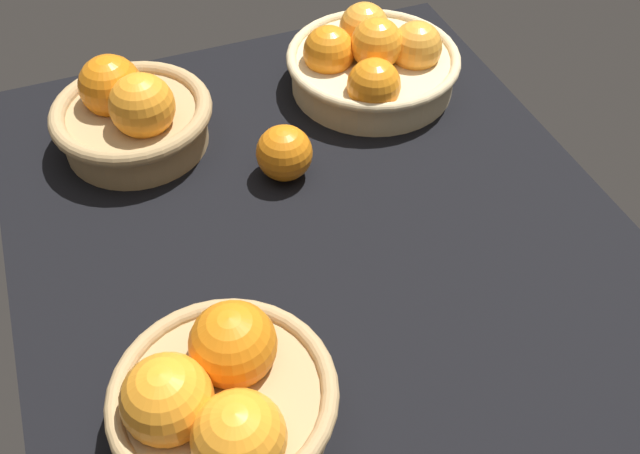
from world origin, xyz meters
TOP-DOWN VIEW (x-y plane):
  - market_tray at (0.00, 0.00)cm, footprint 84.00×72.00cm
  - basket_near_right at (21.06, -17.73)cm, footprint 21.44×21.44cm
  - basket_far_left at (-23.39, 17.23)cm, footprint 25.02×25.02cm
  - basket_near_left at (-23.26, -17.31)cm, footprint 21.15×21.15cm
  - loose_orange_front_gap at (-10.18, -0.73)cm, footprint 7.22×7.22cm

SIDE VIEW (x-z plane):
  - market_tray at x=0.00cm, z-range 0.00..3.00cm
  - loose_orange_front_gap at x=-10.18cm, z-range 3.00..10.22cm
  - basket_far_left at x=-23.39cm, z-range 1.63..13.12cm
  - basket_near_right at x=21.06cm, z-range 1.96..13.35cm
  - basket_near_left at x=-23.26cm, z-range 1.69..13.90cm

